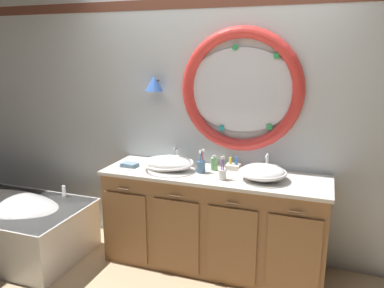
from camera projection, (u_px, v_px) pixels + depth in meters
ground_plane at (191, 276)px, 3.31m from camera, size 14.00×14.00×0.00m
back_wall_assembly at (214, 115)px, 3.52m from camera, size 6.40×0.26×2.60m
vanity_counter at (213, 220)px, 3.41m from camera, size 1.97×0.62×0.88m
bathtub at (4, 222)px, 3.68m from camera, size 1.64×0.88×0.60m
sink_basin_left at (168, 163)px, 3.40m from camera, size 0.47×0.47×0.12m
sink_basin_right at (263, 172)px, 3.13m from camera, size 0.40×0.40×0.13m
faucet_set_left at (178, 156)px, 3.62m from camera, size 0.22×0.13×0.16m
faucet_set_right at (267, 165)px, 3.34m from camera, size 0.20×0.14×0.17m
toothbrush_holder_left at (201, 166)px, 3.32m from camera, size 0.08×0.08×0.21m
toothbrush_holder_right at (222, 173)px, 3.13m from camera, size 0.08×0.08×0.21m
soap_dispenser at (214, 163)px, 3.39m from camera, size 0.06×0.07×0.14m
folded_hand_towel at (130, 165)px, 3.50m from camera, size 0.15×0.11×0.04m
toiletry_basket at (233, 166)px, 3.41m from camera, size 0.12×0.11×0.12m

